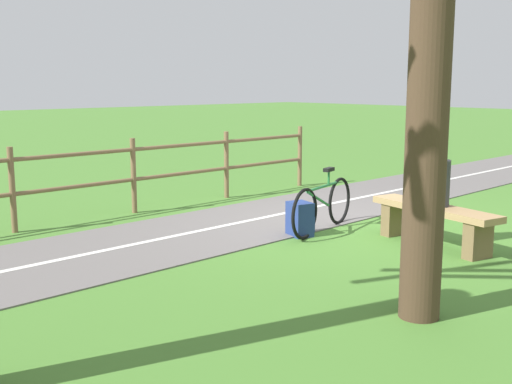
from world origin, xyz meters
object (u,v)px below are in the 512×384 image
person_seated (436,177)px  bicycle (323,205)px  bench (434,218)px  backpack (300,219)px  tree_by_path (428,105)px

person_seated → bicycle: 1.58m
bench → person_seated: bearing=180.0°
bench → backpack: 1.68m
tree_by_path → person_seated: bearing=-60.8°
bicycle → tree_by_path: bearing=40.8°
tree_by_path → backpack: bearing=-27.3°
person_seated → tree_by_path: tree_by_path is taller
backpack → tree_by_path: tree_by_path is taller
bench → person_seated: size_ratio=2.32×
tree_by_path → bench: bearing=-60.7°
bench → bicycle: size_ratio=1.08×
tree_by_path → bicycle: bearing=-34.1°
person_seated → bicycle: bearing=26.6°
person_seated → backpack: 1.80m
bench → backpack: size_ratio=4.06×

